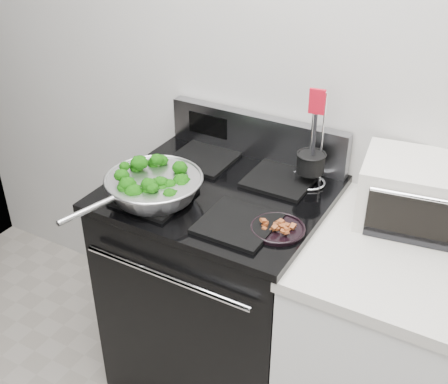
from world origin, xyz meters
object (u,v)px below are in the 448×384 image
Objects in this scene: utensil_holder at (310,168)px; bacon_plate at (278,226)px; gas_range at (220,285)px; skillet at (154,186)px; toaster_oven at (420,193)px.

bacon_plate is at bearing -93.95° from utensil_holder.
bacon_plate is (0.30, -0.14, 0.48)m from gas_range.
gas_range is 0.57m from skillet.
gas_range is at bearing 155.57° from bacon_plate.
utensil_holder is 0.40m from toaster_oven.
gas_range is 0.58m from bacon_plate.
gas_range reaches higher than bacon_plate.
gas_range is 6.24× the size of bacon_plate.
bacon_plate is 0.34m from utensil_holder.
skillet is at bearing -175.20° from bacon_plate.
skillet is 0.58m from utensil_holder.
bacon_plate is at bearing 19.88° from skillet.
skillet is (-0.17, -0.17, 0.52)m from gas_range.
utensil_holder is at bearing 170.08° from toaster_oven.
toaster_oven reaches higher than gas_range.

